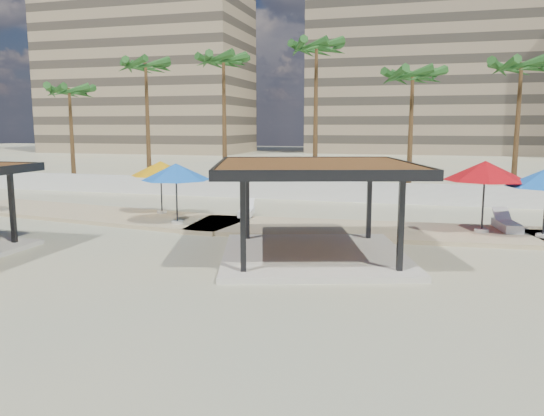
# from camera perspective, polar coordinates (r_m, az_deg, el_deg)

# --- Properties ---
(ground) EXTENTS (200.00, 200.00, 0.00)m
(ground) POSITION_cam_1_polar(r_m,az_deg,el_deg) (16.36, 1.97, -7.04)
(ground) COLOR #CEBC88
(ground) RESTS_ON ground
(promenade) EXTENTS (44.45, 7.97, 0.24)m
(promenade) POSITION_cam_1_polar(r_m,az_deg,el_deg) (23.43, 11.26, -2.20)
(promenade) COLOR #C6B284
(promenade) RESTS_ON ground
(boundary_wall) EXTENTS (56.00, 0.30, 1.20)m
(boundary_wall) POSITION_cam_1_polar(r_m,az_deg,el_deg) (31.74, 8.92, 1.71)
(boundary_wall) COLOR silver
(boundary_wall) RESTS_ON ground
(building_west) EXTENTS (34.00, 16.00, 32.40)m
(building_west) POSITION_cam_1_polar(r_m,az_deg,el_deg) (95.63, -13.35, 15.07)
(building_west) COLOR #937F60
(building_west) RESTS_ON ground
(building_mid) EXTENTS (38.00, 16.00, 30.40)m
(building_mid) POSITION_cam_1_polar(r_m,az_deg,el_deg) (93.79, 16.41, 14.47)
(building_mid) COLOR #847259
(building_mid) RESTS_ON ground
(pavilion_central) EXTENTS (8.05, 8.05, 3.27)m
(pavilion_central) POSITION_cam_1_polar(r_m,az_deg,el_deg) (17.91, 4.60, 0.72)
(pavilion_central) COLOR beige
(pavilion_central) RESTS_ON ground
(umbrella_b) EXTENTS (3.73, 3.73, 2.58)m
(umbrella_b) POSITION_cam_1_polar(r_m,az_deg,el_deg) (26.67, -11.89, 4.18)
(umbrella_b) COLOR beige
(umbrella_b) RESTS_ON promenade
(umbrella_c) EXTENTS (3.31, 3.31, 2.91)m
(umbrella_c) POSITION_cam_1_polar(r_m,az_deg,el_deg) (22.94, 21.94, 3.72)
(umbrella_c) COLOR beige
(umbrella_c) RESTS_ON promenade
(umbrella_f) EXTENTS (3.73, 3.73, 2.68)m
(umbrella_f) POSITION_cam_1_polar(r_m,az_deg,el_deg) (23.56, -10.29, 3.84)
(umbrella_f) COLOR beige
(umbrella_f) RESTS_ON promenade
(lounger_a) EXTENTS (0.96, 1.97, 0.71)m
(lounger_a) POSITION_cam_1_polar(r_m,az_deg,el_deg) (25.76, -2.77, -0.38)
(lounger_a) COLOR white
(lounger_a) RESTS_ON promenade
(lounger_b) EXTENTS (1.05, 2.22, 0.81)m
(lounger_b) POSITION_cam_1_polar(r_m,az_deg,el_deg) (24.24, 23.92, -1.67)
(lounger_b) COLOR white
(lounger_b) RESTS_ON promenade
(palm_a) EXTENTS (3.00, 3.00, 7.81)m
(palm_a) POSITION_cam_1_polar(r_m,az_deg,el_deg) (41.78, -20.97, 11.35)
(palm_a) COLOR brown
(palm_a) RESTS_ON ground
(palm_b) EXTENTS (3.00, 3.00, 9.45)m
(palm_b) POSITION_cam_1_polar(r_m,az_deg,el_deg) (39.00, -13.43, 14.19)
(palm_b) COLOR brown
(palm_b) RESTS_ON ground
(palm_c) EXTENTS (3.00, 3.00, 9.54)m
(palm_c) POSITION_cam_1_polar(r_m,az_deg,el_deg) (35.94, -5.24, 15.00)
(palm_c) COLOR brown
(palm_c) RESTS_ON ground
(palm_d) EXTENTS (3.00, 3.00, 10.24)m
(palm_d) POSITION_cam_1_polar(r_m,az_deg,el_deg) (35.14, 4.80, 16.23)
(palm_d) COLOR brown
(palm_d) RESTS_ON ground
(palm_e) EXTENTS (3.00, 3.00, 8.28)m
(palm_e) POSITION_cam_1_polar(r_m,az_deg,el_deg) (33.80, 14.89, 13.13)
(palm_e) COLOR brown
(palm_e) RESTS_ON ground
(palm_f) EXTENTS (3.00, 3.00, 8.70)m
(palm_f) POSITION_cam_1_polar(r_m,az_deg,el_deg) (34.43, 25.23, 13.18)
(palm_f) COLOR brown
(palm_f) RESTS_ON ground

